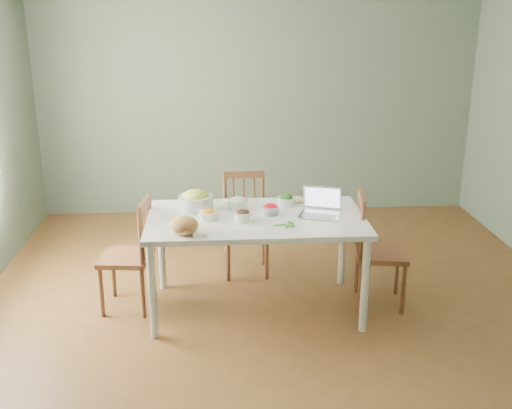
{
  "coord_description": "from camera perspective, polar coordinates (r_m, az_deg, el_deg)",
  "views": [
    {
      "loc": [
        -0.49,
        -4.46,
        2.39
      ],
      "look_at": [
        -0.19,
        0.02,
        0.89
      ],
      "focal_mm": 42.76,
      "sensor_mm": 36.0,
      "label": 1
    }
  ],
  "objects": [
    {
      "name": "chair_far",
      "position": [
        5.53,
        -0.97,
        -2.0
      ],
      "size": [
        0.42,
        0.4,
        0.92
      ],
      "primitive_type": null,
      "rotation": [
        0.0,
        0.0,
        0.04
      ],
      "color": "#391E11",
      "rests_on": "floor"
    },
    {
      "name": "bowl_onion",
      "position": [
        4.94,
        -1.71,
        0.16
      ],
      "size": [
        0.18,
        0.18,
        0.09
      ],
      "primitive_type": null,
      "rotation": [
        0.0,
        0.0,
        -0.07
      ],
      "color": "silver",
      "rests_on": "dining_table"
    },
    {
      "name": "dining_table",
      "position": [
        4.91,
        -0.0,
        -5.52
      ],
      "size": [
        1.7,
        0.95,
        0.79
      ],
      "primitive_type": null,
      "color": "white",
      "rests_on": "floor"
    },
    {
      "name": "flatbread",
      "position": [
        5.15,
        3.77,
        0.44
      ],
      "size": [
        0.22,
        0.22,
        0.02
      ],
      "primitive_type": "cylinder",
      "rotation": [
        0.0,
        0.0,
        0.3
      ],
      "color": "#E3CF87",
      "rests_on": "dining_table"
    },
    {
      "name": "basil_bunch",
      "position": [
        4.58,
        2.61,
        -1.83
      ],
      "size": [
        0.19,
        0.19,
        0.02
      ],
      "primitive_type": null,
      "color": "#124E10",
      "rests_on": "dining_table"
    },
    {
      "name": "bowl_squash",
      "position": [
        4.92,
        -5.64,
        0.4
      ],
      "size": [
        0.36,
        0.36,
        0.16
      ],
      "primitive_type": null,
      "rotation": [
        0.0,
        0.0,
        -0.4
      ],
      "color": "#D9E552",
      "rests_on": "dining_table"
    },
    {
      "name": "bowl_broccoli",
      "position": [
        5.02,
        2.83,
        0.43
      ],
      "size": [
        0.15,
        0.15,
        0.09
      ],
      "primitive_type": null,
      "rotation": [
        0.0,
        0.0,
        0.04
      ],
      "color": "#0F330F",
      "rests_on": "dining_table"
    },
    {
      "name": "butter_stick",
      "position": [
        4.37,
        -5.22,
        -2.86
      ],
      "size": [
        0.11,
        0.06,
        0.03
      ],
      "primitive_type": "cube",
      "rotation": [
        0.0,
        0.0,
        -0.28
      ],
      "color": "white",
      "rests_on": "dining_table"
    },
    {
      "name": "bowl_carrot",
      "position": [
        4.71,
        -4.51,
        -0.91
      ],
      "size": [
        0.14,
        0.14,
        0.08
      ],
      "primitive_type": null,
      "rotation": [
        0.0,
        0.0,
        -0.02
      ],
      "color": "#C96E18",
      "rests_on": "dining_table"
    },
    {
      "name": "chair_left",
      "position": [
        5.02,
        -12.1,
        -4.62
      ],
      "size": [
        0.43,
        0.45,
        0.92
      ],
      "primitive_type": null,
      "rotation": [
        0.0,
        0.0,
        -1.69
      ],
      "color": "#391E11",
      "rests_on": "floor"
    },
    {
      "name": "chair_right",
      "position": [
        5.06,
        11.63,
        -4.23
      ],
      "size": [
        0.46,
        0.47,
        0.94
      ],
      "primitive_type": null,
      "rotation": [
        0.0,
        0.0,
        1.42
      ],
      "color": "#391E11",
      "rests_on": "floor"
    },
    {
      "name": "laptop",
      "position": [
        4.76,
        6.0,
        0.09
      ],
      "size": [
        0.38,
        0.36,
        0.21
      ],
      "primitive_type": null,
      "rotation": [
        0.0,
        0.0,
        -0.31
      ],
      "color": "#B8B8C0",
      "rests_on": "dining_table"
    },
    {
      "name": "wall_back",
      "position": [
        7.06,
        0.18,
        9.94
      ],
      "size": [
        5.0,
        0.0,
        2.7
      ],
      "primitive_type": "cube",
      "color": "#5B6655",
      "rests_on": "ground"
    },
    {
      "name": "bowl_mushroom",
      "position": [
        4.66,
        -1.24,
        -1.04
      ],
      "size": [
        0.16,
        0.16,
        0.09
      ],
      "primitive_type": null,
      "rotation": [
        0.0,
        0.0,
        0.26
      ],
      "color": "black",
      "rests_on": "dining_table"
    },
    {
      "name": "wall_front",
      "position": [
        2.27,
        9.2,
        -9.0
      ],
      "size": [
        5.0,
        0.0,
        2.7
      ],
      "primitive_type": "cube",
      "color": "#5B6655",
      "rests_on": "ground"
    },
    {
      "name": "floor",
      "position": [
        5.08,
        2.18,
        -9.63
      ],
      "size": [
        5.0,
        5.0,
        0.0
      ],
      "primitive_type": "cube",
      "color": "#513514",
      "rests_on": "ground"
    },
    {
      "name": "bread_boule",
      "position": [
        4.42,
        -6.74,
        -1.95
      ],
      "size": [
        0.27,
        0.27,
        0.13
      ],
      "primitive_type": "ellipsoid",
      "rotation": [
        0.0,
        0.0,
        0.42
      ],
      "color": "#B87843",
      "rests_on": "dining_table"
    },
    {
      "name": "bowl_redpep",
      "position": [
        4.8,
        1.33,
        -0.45
      ],
      "size": [
        0.17,
        0.17,
        0.08
      ],
      "primitive_type": null,
      "rotation": [
        0.0,
        0.0,
        0.22
      ],
      "color": "red",
      "rests_on": "dining_table"
    }
  ]
}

